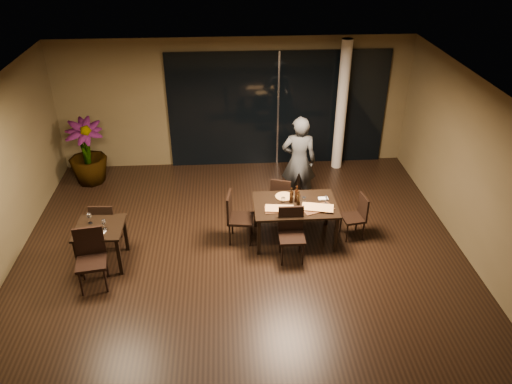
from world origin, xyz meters
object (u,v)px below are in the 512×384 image
at_px(chair_main_right, 357,214).
at_px(chair_side_near, 91,255).
at_px(diner, 299,161).
at_px(chair_side_far, 105,222).
at_px(bottle_a, 291,195).
at_px(potted_plant, 87,152).
at_px(bottle_c, 297,194).
at_px(chair_main_near, 291,231).
at_px(main_table, 295,208).
at_px(bottle_b, 299,198).
at_px(side_table, 100,233).
at_px(chair_main_far, 281,195).
at_px(chair_main_left, 236,215).

relative_size(chair_main_right, chair_side_near, 0.83).
bearing_deg(diner, chair_side_far, 25.16).
distance_m(chair_side_near, diner, 4.38).
height_order(chair_side_near, bottle_a, bottle_a).
relative_size(potted_plant, bottle_c, 4.49).
distance_m(chair_main_near, chair_side_far, 3.35).
xyz_separation_m(main_table, bottle_b, (0.05, -0.01, 0.22)).
xyz_separation_m(side_table, chair_main_far, (3.24, 1.29, -0.14)).
bearing_deg(chair_side_far, chair_main_far, -163.07).
height_order(diner, bottle_c, diner).
xyz_separation_m(chair_main_near, bottle_c, (0.16, 0.61, 0.38)).
bearing_deg(bottle_b, potted_plant, 150.13).
bearing_deg(chair_main_near, main_table, 76.25).
xyz_separation_m(chair_main_far, chair_side_near, (-3.29, -1.82, 0.08)).
distance_m(chair_main_right, bottle_a, 1.31).
xyz_separation_m(chair_main_left, bottle_a, (1.01, 0.04, 0.35)).
distance_m(side_table, potted_plant, 3.10).
bearing_deg(main_table, diner, 79.70).
relative_size(chair_main_far, chair_main_left, 0.89).
relative_size(chair_main_far, potted_plant, 0.59).
xyz_separation_m(diner, bottle_c, (-0.20, -1.21, -0.04)).
xyz_separation_m(chair_main_near, chair_side_far, (-3.30, 0.52, -0.03)).
bearing_deg(bottle_a, side_table, -170.28).
relative_size(chair_main_left, chair_side_near, 0.96).
height_order(diner, bottle_b, diner).
bearing_deg(chair_side_near, side_table, 75.43).
bearing_deg(chair_main_right, bottle_a, -101.42).
relative_size(chair_main_far, bottle_a, 2.89).
bearing_deg(bottle_b, chair_main_near, -109.83).
relative_size(diner, bottle_c, 5.86).
xyz_separation_m(diner, bottle_b, (-0.18, -1.30, -0.07)).
distance_m(chair_side_near, bottle_b, 3.66).
distance_m(chair_main_left, bottle_a, 1.07).
distance_m(potted_plant, bottle_c, 4.92).
xyz_separation_m(bottle_a, bottle_b, (0.12, -0.08, -0.01)).
xyz_separation_m(chair_main_right, bottle_a, (-1.24, 0.06, 0.43)).
bearing_deg(bottle_c, chair_main_far, 105.03).
distance_m(chair_main_left, chair_side_far, 2.36).
bearing_deg(bottle_b, chair_main_left, 178.01).
height_order(chair_main_near, chair_main_left, chair_main_left).
xyz_separation_m(chair_main_right, chair_side_near, (-4.62, -1.04, 0.09)).
distance_m(bottle_a, bottle_c, 0.10).
bearing_deg(main_table, bottle_a, 134.03).
relative_size(chair_main_right, bottle_a, 2.83).
bearing_deg(potted_plant, chair_main_right, -24.34).
height_order(chair_main_far, chair_main_near, chair_main_near).
xyz_separation_m(chair_main_far, diner, (0.39, 0.50, 0.47)).
bearing_deg(chair_main_left, potted_plant, 61.12).
bearing_deg(diner, chair_main_right, 131.89).
relative_size(side_table, bottle_a, 2.66).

